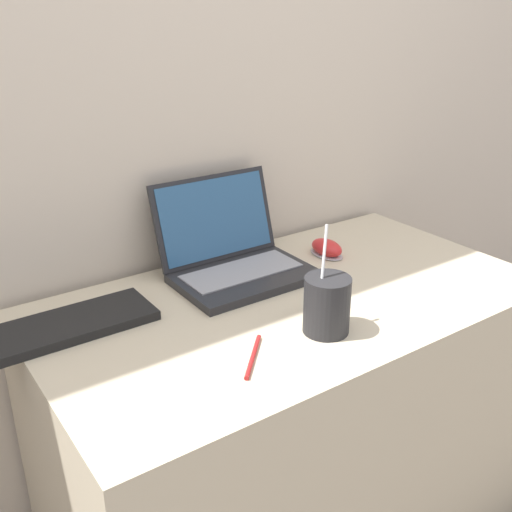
# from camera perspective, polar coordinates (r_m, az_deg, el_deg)

# --- Properties ---
(wall_back) EXTENTS (7.00, 0.04, 2.50)m
(wall_back) POSITION_cam_1_polar(r_m,az_deg,el_deg) (1.51, -4.81, 19.68)
(wall_back) COLOR beige
(wall_back) RESTS_ON ground_plane
(desk) EXTENTS (1.15, 0.63, 0.72)m
(desk) POSITION_cam_1_polar(r_m,az_deg,el_deg) (1.56, 3.18, -15.76)
(desk) COLOR beige
(desk) RESTS_ON ground_plane
(laptop) EXTENTS (0.32, 0.28, 0.23)m
(laptop) POSITION_cam_1_polar(r_m,az_deg,el_deg) (1.45, -2.14, 0.14)
(laptop) COLOR #232326
(laptop) RESTS_ON desk
(drink_cup) EXTENTS (0.09, 0.09, 0.22)m
(drink_cup) POSITION_cam_1_polar(r_m,az_deg,el_deg) (1.21, 6.76, -4.56)
(drink_cup) COLOR #232326
(drink_cup) RESTS_ON desk
(computer_mouse) EXTENTS (0.07, 0.10, 0.04)m
(computer_mouse) POSITION_cam_1_polar(r_m,az_deg,el_deg) (1.59, 6.75, 0.72)
(computer_mouse) COLOR #B2B2B7
(computer_mouse) RESTS_ON desk
(external_keyboard) EXTENTS (0.42, 0.14, 0.02)m
(external_keyboard) POSITION_cam_1_polar(r_m,az_deg,el_deg) (1.28, -18.87, -6.71)
(external_keyboard) COLOR black
(external_keyboard) RESTS_ON desk
(pen) EXTENTS (0.11, 0.11, 0.01)m
(pen) POSITION_cam_1_polar(r_m,az_deg,el_deg) (1.14, -0.28, -9.54)
(pen) COLOR #A51E1E
(pen) RESTS_ON desk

